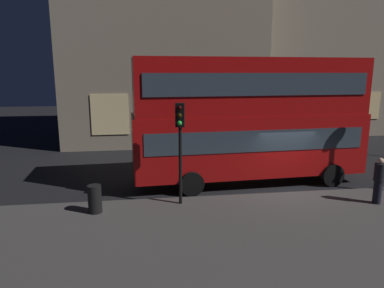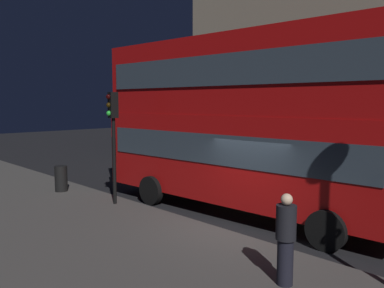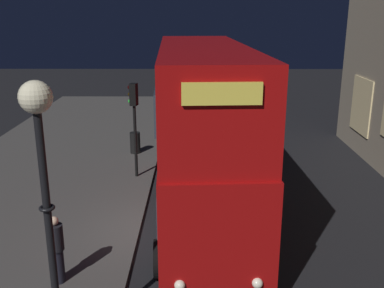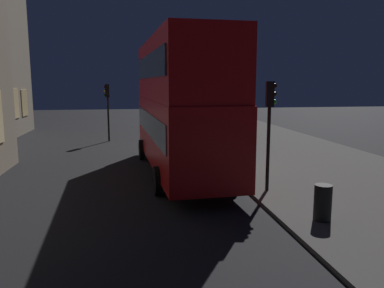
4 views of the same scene
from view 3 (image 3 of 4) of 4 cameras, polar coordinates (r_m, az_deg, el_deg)
name	(u,v)px [view 3 (image 3 of 4)]	position (r m, az deg, el deg)	size (l,w,h in m)	color
ground_plane	(157,234)	(13.84, -4.46, -11.48)	(80.00, 80.00, 0.00)	black
double_decker_bus	(203,126)	(13.91, 1.38, 2.31)	(10.50, 3.33, 5.55)	#9E0C0C
traffic_light_near_kerb	(134,110)	(17.36, -7.47, 4.30)	(0.37, 0.39, 3.76)	black
street_lamp	(41,155)	(7.84, -18.76, -1.32)	(0.55, 0.55, 5.35)	black
pedestrian	(56,249)	(11.48, -17.00, -12.77)	(0.38, 0.38, 1.75)	black
litter_bin	(135,143)	(20.90, -7.31, 0.17)	(0.48, 0.48, 0.99)	black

